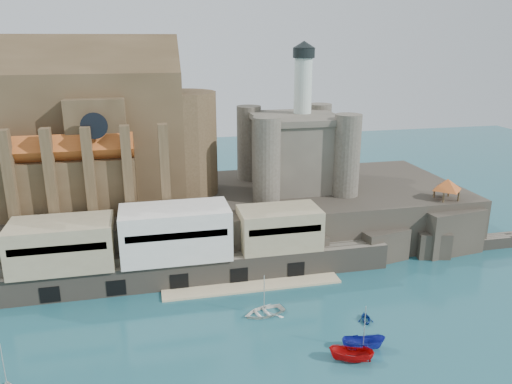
{
  "coord_description": "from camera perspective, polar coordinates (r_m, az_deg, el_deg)",
  "views": [
    {
      "loc": [
        -13.97,
        -55.26,
        39.75
      ],
      "look_at": [
        5.74,
        32.0,
        12.12
      ],
      "focal_mm": 35.0,
      "sensor_mm": 36.0,
      "label": 1
    }
  ],
  "objects": [
    {
      "name": "boat_7",
      "position": [
        77.38,
        12.41,
        -14.19
      ],
      "size": [
        3.0,
        2.21,
        3.12
      ],
      "primitive_type": "imported",
      "rotation": [
        0.0,
        0.0,
        6.06
      ],
      "color": "navy",
      "rests_on": "ground"
    },
    {
      "name": "ground",
      "position": [
        69.48,
        1.26,
        -17.74
      ],
      "size": [
        300.0,
        300.0,
        0.0
      ],
      "primitive_type": "plane",
      "color": "#1A4C56",
      "rests_on": "ground"
    },
    {
      "name": "quay",
      "position": [
        85.35,
        -9.2,
        -6.32
      ],
      "size": [
        70.0,
        12.0,
        13.05
      ],
      "color": "#645D50",
      "rests_on": "ground"
    },
    {
      "name": "boat_6",
      "position": [
        77.34,
        0.93,
        -13.77
      ],
      "size": [
        2.35,
        4.76,
        6.4
      ],
      "primitive_type": "imported",
      "rotation": [
        0.0,
        0.0,
        4.95
      ],
      "color": "white",
      "rests_on": "ground"
    },
    {
      "name": "church",
      "position": [
        99.22,
        -18.5,
        6.05
      ],
      "size": [
        47.0,
        25.93,
        30.51
      ],
      "color": "#463520",
      "rests_on": "promontory"
    },
    {
      "name": "castle_keep",
      "position": [
        103.16,
        4.51,
        5.12
      ],
      "size": [
        21.2,
        21.2,
        29.3
      ],
      "color": "#4C463B",
      "rests_on": "promontory"
    },
    {
      "name": "boat_2",
      "position": [
        71.41,
        12.12,
        -17.1
      ],
      "size": [
        2.64,
        2.6,
        5.77
      ],
      "primitive_type": "imported",
      "rotation": [
        0.0,
        0.0,
        1.36
      ],
      "color": "#1B259C",
      "rests_on": "ground"
    },
    {
      "name": "boat_5",
      "position": [
        68.86,
        10.8,
        -18.44
      ],
      "size": [
        2.81,
        2.77,
        5.77
      ],
      "primitive_type": "imported",
      "rotation": [
        0.0,
        0.0,
        4.38
      ],
      "color": "#AE090A",
      "rests_on": "ground"
    },
    {
      "name": "rock_outcrop",
      "position": [
        104.81,
        20.56,
        -3.92
      ],
      "size": [
        14.5,
        10.5,
        8.7
      ],
      "color": "black",
      "rests_on": "ground"
    },
    {
      "name": "pavilion",
      "position": [
        102.3,
        21.02,
        0.68
      ],
      "size": [
        6.4,
        6.4,
        5.4
      ],
      "color": "#463520",
      "rests_on": "rock_outcrop"
    },
    {
      "name": "promontory",
      "position": [
        101.77,
        -4.18,
        -2.9
      ],
      "size": [
        100.0,
        36.0,
        10.0
      ],
      "color": "black",
      "rests_on": "ground"
    }
  ]
}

